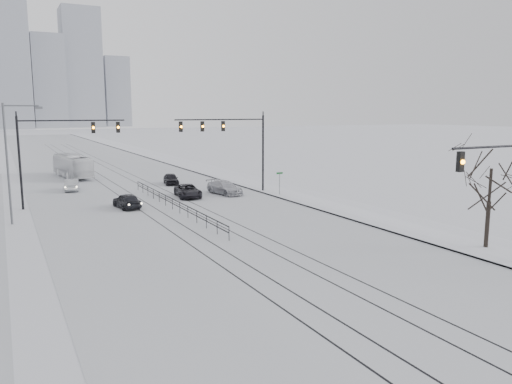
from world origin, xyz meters
name	(u,v)px	position (x,y,z in m)	size (l,w,h in m)	color
ground	(448,363)	(0.00, 0.00, 0.00)	(500.00, 500.00, 0.00)	silver
road	(106,172)	(0.00, 60.00, 0.01)	(22.00, 260.00, 0.02)	silver
sidewalk_east	(197,167)	(13.50, 60.00, 0.08)	(5.00, 260.00, 0.16)	white
curb	(182,168)	(11.05, 60.00, 0.06)	(0.10, 260.00, 0.12)	gray
tram_rails	(143,193)	(0.00, 40.00, 0.02)	(5.30, 180.00, 0.01)	black
skyline	(34,68)	(5.02, 273.63, 30.65)	(96.00, 48.00, 72.00)	#9397A1
traffic_mast_near	(510,185)	(10.79, 6.00, 4.56)	(6.10, 0.37, 7.00)	black
traffic_mast_ne	(234,138)	(8.15, 34.99, 5.76)	(9.60, 0.37, 8.00)	black
traffic_mast_nw	(56,144)	(-8.52, 36.00, 5.57)	(9.10, 0.37, 8.00)	black
street_light_west	(11,155)	(-12.20, 30.00, 5.21)	(2.73, 0.25, 9.00)	#595B60
bare_tree	(491,177)	(13.20, 9.00, 4.49)	(4.40, 4.40, 6.10)	black
median_fence	(172,204)	(0.00, 30.00, 0.53)	(0.06, 24.00, 1.00)	black
street_sign	(280,180)	(11.80, 32.00, 1.61)	(0.70, 0.06, 2.40)	#595B60
sedan_sb_inner	(127,201)	(-3.38, 32.36, 0.66)	(1.56, 3.88, 1.32)	black
sedan_sb_outer	(72,185)	(-6.37, 44.94, 0.64)	(1.36, 3.90, 1.28)	#ABAFB3
sedan_nb_front	(188,191)	(3.28, 35.28, 0.64)	(2.11, 4.58, 1.27)	black
sedan_nb_right	(225,188)	(7.27, 35.39, 0.68)	(1.90, 4.68, 1.36)	#AFB0B7
sedan_nb_far	(171,179)	(4.54, 44.74, 0.64)	(1.51, 3.74, 1.27)	black
box_truck	(72,166)	(-4.82, 56.52, 1.46)	(2.45, 10.48, 2.92)	white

